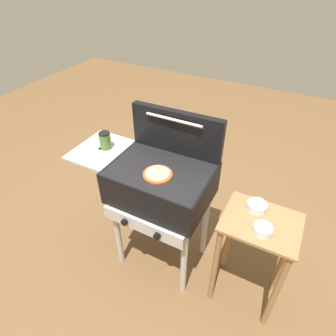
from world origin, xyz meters
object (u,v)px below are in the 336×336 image
Objects in this scene: sauce_jar at (105,140)px; topping_bowl_far at (263,230)px; topping_bowl_near at (257,206)px; prep_table at (255,245)px; pizza_cheese at (158,174)px; grill at (159,185)px.

sauce_jar is 1.14× the size of topping_bowl_far.
topping_bowl_far is at bearing -5.37° from sauce_jar.
topping_bowl_near is (1.05, 0.06, -0.19)m from sauce_jar.
sauce_jar is 1.19m from prep_table.
prep_table is 6.41× the size of topping_bowl_near.
pizza_cheese reaches higher than topping_bowl_near.
grill is 8.20× the size of topping_bowl_near.
prep_table is at bearing -57.50° from topping_bowl_near.
topping_bowl_near is at bearing 14.69° from pizza_cheese.
topping_bowl_far is (1.13, -0.11, -0.19)m from sauce_jar.
grill is at bearing -179.63° from prep_table.
sauce_jar is 1.07m from topping_bowl_near.
prep_table is (0.64, 0.07, -0.37)m from pizza_cheese.
grill is 7.93× the size of sauce_jar.
grill is at bearing -171.79° from topping_bowl_near.
topping_bowl_near is at bearing 3.12° from sauce_jar.
grill is at bearing 173.90° from topping_bowl_far.
prep_table is (0.67, 0.00, -0.22)m from grill.
topping_bowl_far reaches higher than prep_table.
pizza_cheese is at bearing -173.83° from prep_table.
prep_table is 0.26m from topping_bowl_near.
pizza_cheese is 0.68m from topping_bowl_far.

